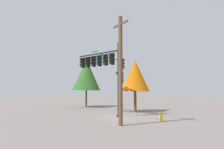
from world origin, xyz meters
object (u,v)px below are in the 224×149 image
at_px(utility_pole, 120,69).
at_px(tree_near, 135,76).
at_px(signal_pole_assembly, 104,65).
at_px(tree_mid, 86,75).
at_px(fire_hydrant, 161,116).

height_order(utility_pole, tree_near, utility_pole).
bearing_deg(signal_pole_assembly, utility_pole, 148.97).
bearing_deg(tree_near, tree_mid, 1.12).
bearing_deg(fire_hydrant, tree_near, -34.89).
bearing_deg(tree_near, signal_pole_assembly, 87.40).
bearing_deg(tree_mid, utility_pole, 151.21).
relative_size(utility_pole, tree_mid, 1.12).
relative_size(tree_near, tree_mid, 0.85).
bearing_deg(utility_pole, fire_hydrant, -105.32).
relative_size(signal_pole_assembly, tree_near, 1.17).
xyz_separation_m(utility_pole, fire_hydrant, (-1.05, -3.84, -3.79)).
xyz_separation_m(tree_near, tree_mid, (9.35, 0.18, 0.60)).
bearing_deg(signal_pole_assembly, fire_hydrant, -173.93).
bearing_deg(tree_near, fire_hydrant, 145.11).
relative_size(utility_pole, fire_hydrant, 9.85).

